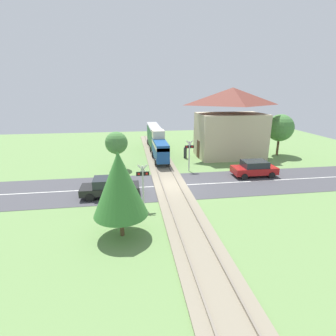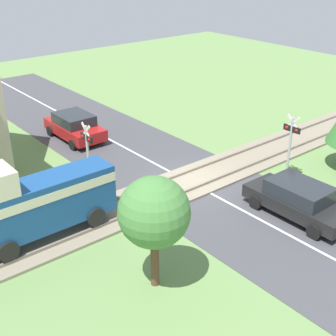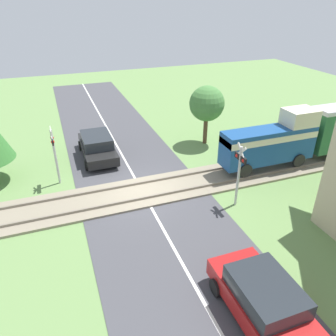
{
  "view_description": "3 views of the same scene",
  "coord_description": "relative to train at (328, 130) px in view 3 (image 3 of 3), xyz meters",
  "views": [
    {
      "loc": [
        -3.31,
        -20.9,
        8.12
      ],
      "look_at": [
        0.0,
        1.37,
        1.2
      ],
      "focal_mm": 28.0,
      "sensor_mm": 36.0,
      "label": 1
    },
    {
      "loc": [
        -14.44,
        13.24,
        10.19
      ],
      "look_at": [
        0.0,
        1.37,
        1.2
      ],
      "focal_mm": 50.0,
      "sensor_mm": 36.0,
      "label": 2
    },
    {
      "loc": [
        13.76,
        -3.68,
        9.08
      ],
      "look_at": [
        0.0,
        1.37,
        1.2
      ],
      "focal_mm": 35.0,
      "sensor_mm": 36.0,
      "label": 3
    }
  ],
  "objects": [
    {
      "name": "ground_plane",
      "position": [
        0.0,
        -11.5,
        -1.87
      ],
      "size": [
        60.0,
        60.0,
        0.0
      ],
      "primitive_type": "plane",
      "color": "#66894C"
    },
    {
      "name": "road_surface",
      "position": [
        0.0,
        -11.5,
        -1.86
      ],
      "size": [
        48.0,
        6.4,
        0.02
      ],
      "color": "#424247",
      "rests_on": "ground_plane"
    },
    {
      "name": "track_bed",
      "position": [
        0.0,
        -11.5,
        -1.8
      ],
      "size": [
        2.8,
        48.0,
        0.24
      ],
      "color": "gray",
      "rests_on": "ground_plane"
    },
    {
      "name": "train",
      "position": [
        0.0,
        0.0,
        0.0
      ],
      "size": [
        1.58,
        13.52,
        3.18
      ],
      "color": "navy",
      "rests_on": "track_bed"
    },
    {
      "name": "car_near_crossing",
      "position": [
        -4.97,
        -12.94,
        -1.1
      ],
      "size": [
        4.48,
        2.0,
        1.48
      ],
      "color": "black",
      "rests_on": "ground_plane"
    },
    {
      "name": "car_far_side",
      "position": [
        8.32,
        -10.06,
        -1.08
      ],
      "size": [
        4.13,
        2.02,
        1.51
      ],
      "color": "#A81919",
      "rests_on": "ground_plane"
    },
    {
      "name": "crossing_signal_west_approach",
      "position": [
        -2.53,
        -15.42,
        0.17
      ],
      "size": [
        0.9,
        0.18,
        3.18
      ],
      "color": "#B7B7B7",
      "rests_on": "ground_plane"
    },
    {
      "name": "crossing_signal_east_approach",
      "position": [
        2.53,
        -7.58,
        0.17
      ],
      "size": [
        0.9,
        0.18,
        3.18
      ],
      "color": "#B7B7B7",
      "rests_on": "ground_plane"
    },
    {
      "name": "pedestrian_by_station",
      "position": [
        3.21,
        -2.58,
        -1.18
      ],
      "size": [
        0.38,
        0.38,
        1.52
      ],
      "color": "#333338",
      "rests_on": "ground_plane"
    },
    {
      "name": "tree_roadside_hedge",
      "position": [
        -4.66,
        -5.75,
        0.87
      ],
      "size": [
        2.28,
        2.28,
        3.9
      ],
      "color": "brown",
      "rests_on": "ground_plane"
    }
  ]
}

